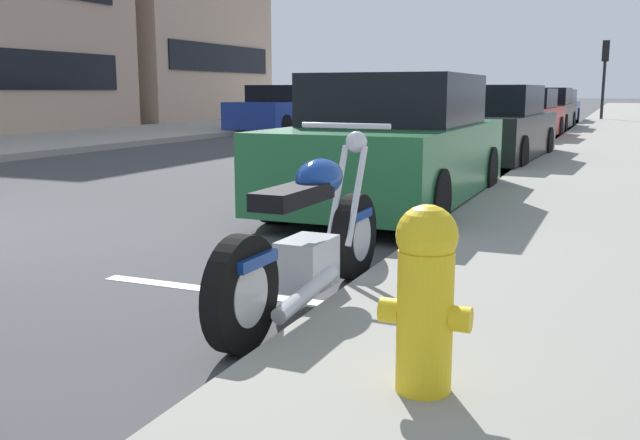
{
  "coord_description": "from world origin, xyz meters",
  "views": [
    {
      "loc": [
        -3.93,
        -6.08,
        1.31
      ],
      "look_at": [
        -0.0,
        -4.42,
        0.53
      ],
      "focal_mm": 39.92,
      "sensor_mm": 36.0,
      "label": 1
    }
  ],
  "objects_px": {
    "parked_car_second_in_row": "(542,111)",
    "fire_hydrant": "(425,294)",
    "traffic_signal_near_corner": "(605,62)",
    "parked_motorcycle": "(309,241)",
    "parked_car_near_corner": "(519,117)",
    "parked_car_at_intersection": "(551,108)",
    "parked_car_mid_block": "(394,147)",
    "parked_car_across_street": "(486,128)",
    "car_opposite_curb": "(281,110)"
  },
  "relations": [
    {
      "from": "parked_motorcycle",
      "to": "parked_car_across_street",
      "type": "relative_size",
      "value": 0.5
    },
    {
      "from": "parked_car_at_intersection",
      "to": "traffic_signal_near_corner",
      "type": "distance_m",
      "value": 3.61
    },
    {
      "from": "parked_car_mid_block",
      "to": "parked_car_second_in_row",
      "type": "relative_size",
      "value": 0.92
    },
    {
      "from": "parked_car_mid_block",
      "to": "traffic_signal_near_corner",
      "type": "bearing_deg",
      "value": -3.38
    },
    {
      "from": "fire_hydrant",
      "to": "car_opposite_curb",
      "type": "bearing_deg",
      "value": 27.57
    },
    {
      "from": "parked_car_near_corner",
      "to": "fire_hydrant",
      "type": "height_order",
      "value": "parked_car_near_corner"
    },
    {
      "from": "parked_car_second_in_row",
      "to": "car_opposite_curb",
      "type": "relative_size",
      "value": 1.07
    },
    {
      "from": "parked_car_second_in_row",
      "to": "traffic_signal_near_corner",
      "type": "distance_m",
      "value": 8.58
    },
    {
      "from": "parked_car_at_intersection",
      "to": "fire_hydrant",
      "type": "height_order",
      "value": "parked_car_at_intersection"
    },
    {
      "from": "fire_hydrant",
      "to": "traffic_signal_near_corner",
      "type": "xyz_separation_m",
      "value": [
        29.86,
        0.19,
        1.95
      ]
    },
    {
      "from": "parked_motorcycle",
      "to": "parked_car_second_in_row",
      "type": "relative_size",
      "value": 0.49
    },
    {
      "from": "parked_car_across_street",
      "to": "traffic_signal_near_corner",
      "type": "xyz_separation_m",
      "value": [
        19.44,
        -1.42,
        1.83
      ]
    },
    {
      "from": "parked_car_near_corner",
      "to": "fire_hydrant",
      "type": "relative_size",
      "value": 5.57
    },
    {
      "from": "parked_car_near_corner",
      "to": "parked_car_across_street",
      "type": "bearing_deg",
      "value": -175.11
    },
    {
      "from": "car_opposite_curb",
      "to": "traffic_signal_near_corner",
      "type": "bearing_deg",
      "value": 144.6
    },
    {
      "from": "parked_car_mid_block",
      "to": "car_opposite_curb",
      "type": "bearing_deg",
      "value": 30.86
    },
    {
      "from": "parked_car_near_corner",
      "to": "car_opposite_curb",
      "type": "height_order",
      "value": "car_opposite_curb"
    },
    {
      "from": "traffic_signal_near_corner",
      "to": "parked_car_mid_block",
      "type": "bearing_deg",
      "value": 176.56
    },
    {
      "from": "parked_car_near_corner",
      "to": "parked_car_at_intersection",
      "type": "bearing_deg",
      "value": 3.56
    },
    {
      "from": "car_opposite_curb",
      "to": "fire_hydrant",
      "type": "xyz_separation_m",
      "value": [
        -18.0,
        -9.4,
        -0.16
      ]
    },
    {
      "from": "car_opposite_curb",
      "to": "parked_motorcycle",
      "type": "bearing_deg",
      "value": 28.94
    },
    {
      "from": "parked_car_at_intersection",
      "to": "parked_motorcycle",
      "type": "bearing_deg",
      "value": -177.11
    },
    {
      "from": "fire_hydrant",
      "to": "traffic_signal_near_corner",
      "type": "distance_m",
      "value": 29.93
    },
    {
      "from": "parked_car_second_in_row",
      "to": "traffic_signal_near_corner",
      "type": "relative_size",
      "value": 1.38
    },
    {
      "from": "parked_car_mid_block",
      "to": "parked_car_across_street",
      "type": "bearing_deg",
      "value": -0.72
    },
    {
      "from": "parked_car_mid_block",
      "to": "parked_motorcycle",
      "type": "bearing_deg",
      "value": -170.31
    },
    {
      "from": "parked_car_across_street",
      "to": "parked_car_at_intersection",
      "type": "relative_size",
      "value": 0.94
    },
    {
      "from": "parked_car_second_in_row",
      "to": "parked_car_at_intersection",
      "type": "bearing_deg",
      "value": 3.13
    },
    {
      "from": "parked_car_at_intersection",
      "to": "traffic_signal_near_corner",
      "type": "height_order",
      "value": "traffic_signal_near_corner"
    },
    {
      "from": "parked_car_second_in_row",
      "to": "car_opposite_curb",
      "type": "bearing_deg",
      "value": 116.3
    },
    {
      "from": "parked_car_mid_block",
      "to": "fire_hydrant",
      "type": "relative_size",
      "value": 5.49
    },
    {
      "from": "parked_motorcycle",
      "to": "traffic_signal_near_corner",
      "type": "height_order",
      "value": "traffic_signal_near_corner"
    },
    {
      "from": "parked_car_across_street",
      "to": "fire_hydrant",
      "type": "bearing_deg",
      "value": -168.39
    },
    {
      "from": "parked_car_second_in_row",
      "to": "parked_car_at_intersection",
      "type": "relative_size",
      "value": 0.97
    },
    {
      "from": "parked_motorcycle",
      "to": "parked_car_near_corner",
      "type": "distance_m",
      "value": 15.42
    },
    {
      "from": "parked_car_near_corner",
      "to": "car_opposite_curb",
      "type": "xyz_separation_m",
      "value": [
        1.38,
        7.56,
        0.05
      ]
    },
    {
      "from": "parked_car_second_in_row",
      "to": "parked_car_at_intersection",
      "type": "xyz_separation_m",
      "value": [
        5.71,
        0.22,
        -0.02
      ]
    },
    {
      "from": "parked_car_second_in_row",
      "to": "fire_hydrant",
      "type": "distance_m",
      "value": 21.7
    },
    {
      "from": "car_opposite_curb",
      "to": "traffic_signal_near_corner",
      "type": "height_order",
      "value": "traffic_signal_near_corner"
    },
    {
      "from": "fire_hydrant",
      "to": "traffic_signal_near_corner",
      "type": "relative_size",
      "value": 0.23
    },
    {
      "from": "parked_car_at_intersection",
      "to": "parked_car_near_corner",
      "type": "bearing_deg",
      "value": -178.39
    },
    {
      "from": "parked_car_second_in_row",
      "to": "car_opposite_curb",
      "type": "xyz_separation_m",
      "value": [
        -3.62,
        7.63,
        0.02
      ]
    },
    {
      "from": "parked_car_mid_block",
      "to": "parked_car_at_intersection",
      "type": "bearing_deg",
      "value": 0.88
    },
    {
      "from": "parked_motorcycle",
      "to": "parked_car_second_in_row",
      "type": "bearing_deg",
      "value": 3.35
    },
    {
      "from": "parked_car_across_street",
      "to": "parked_car_at_intersection",
      "type": "bearing_deg",
      "value": 4.18
    },
    {
      "from": "parked_motorcycle",
      "to": "traffic_signal_near_corner",
      "type": "distance_m",
      "value": 28.73
    },
    {
      "from": "parked_car_mid_block",
      "to": "parked_car_at_intersection",
      "type": "relative_size",
      "value": 0.89
    },
    {
      "from": "parked_car_second_in_row",
      "to": "traffic_signal_near_corner",
      "type": "xyz_separation_m",
      "value": [
        8.24,
        -1.59,
        1.81
      ]
    },
    {
      "from": "fire_hydrant",
      "to": "parked_car_across_street",
      "type": "bearing_deg",
      "value": 8.76
    },
    {
      "from": "parked_car_second_in_row",
      "to": "fire_hydrant",
      "type": "xyz_separation_m",
      "value": [
        -21.63,
        -1.77,
        -0.13
      ]
    }
  ]
}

